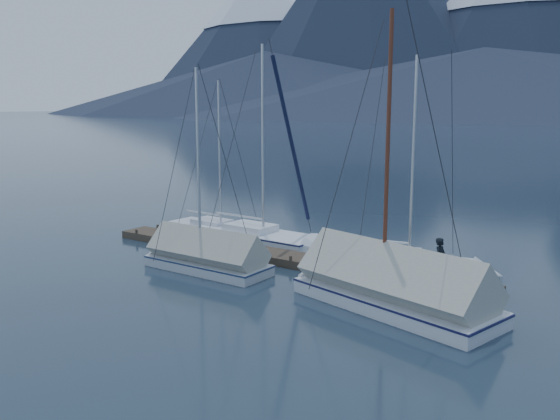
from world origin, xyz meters
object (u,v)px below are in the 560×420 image
object	(u,v)px
sailboat_open_right	(421,266)
sailboat_covered_near	(379,289)
sailboat_open_left	(227,232)
person	(440,260)
sailboat_open_mid	(272,241)
sailboat_covered_far	(198,258)

from	to	relation	value
sailboat_open_right	sailboat_covered_near	bearing A→B (deg)	-85.54
sailboat_open_left	person	world-z (taller)	sailboat_open_left
sailboat_open_left	sailboat_open_mid	distance (m)	3.06
sailboat_open_right	sailboat_open_left	bearing A→B (deg)	176.72
sailboat_open_right	sailboat_covered_far	world-z (taller)	sailboat_open_right
sailboat_open_mid	sailboat_covered_near	bearing A→B (deg)	-32.31
sailboat_open_mid	person	bearing A→B (deg)	-14.76
sailboat_open_right	sailboat_covered_near	size ratio (longest dim) A/B	0.88
sailboat_covered_far	sailboat_open_mid	bearing A→B (deg)	89.60
sailboat_open_right	sailboat_covered_near	xyz separation A→B (m)	(0.37, -4.71, 0.36)
sailboat_open_mid	person	size ratio (longest dim) A/B	6.48
sailboat_open_left	sailboat_covered_near	bearing A→B (deg)	-26.07
sailboat_open_right	person	xyz separation A→B (m)	(1.48, -2.12, 0.96)
sailboat_covered_near	sailboat_open_mid	bearing A→B (deg)	147.69
person	sailboat_covered_far	bearing A→B (deg)	111.37
sailboat_open_left	sailboat_open_right	bearing A→B (deg)	-3.28
sailboat_open_mid	sailboat_covered_near	world-z (taller)	sailboat_covered_near
sailboat_open_left	sailboat_open_mid	bearing A→B (deg)	-6.90
sailboat_open_left	sailboat_open_mid	size ratio (longest dim) A/B	0.83
sailboat_open_mid	sailboat_covered_near	size ratio (longest dim) A/B	0.97
sailboat_open_left	sailboat_open_right	distance (m)	10.51
sailboat_open_right	person	distance (m)	2.76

